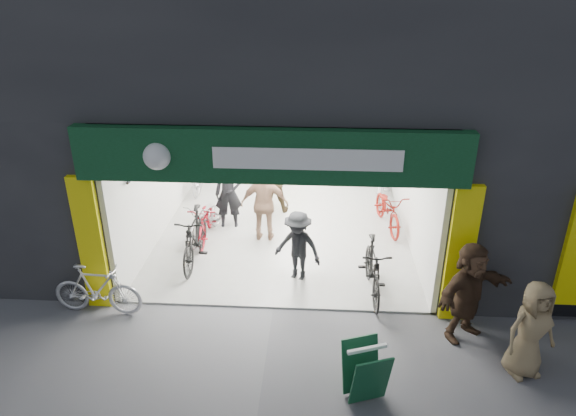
# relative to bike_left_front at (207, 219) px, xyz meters

# --- Properties ---
(ground) EXTENTS (60.00, 60.00, 0.00)m
(ground) POSITION_rel_bike_left_front_xyz_m (1.80, -2.77, -0.48)
(ground) COLOR #56565B
(ground) RESTS_ON ground
(building) EXTENTS (17.00, 10.27, 8.00)m
(building) POSITION_rel_bike_left_front_xyz_m (2.71, 2.22, 3.83)
(building) COLOR #232326
(building) RESTS_ON ground
(bike_left_front) EXTENTS (1.01, 1.93, 0.97)m
(bike_left_front) POSITION_rel_bike_left_front_xyz_m (0.00, 0.00, 0.00)
(bike_left_front) COLOR #A2A2A6
(bike_left_front) RESTS_ON ground
(bike_left_midfront) EXTENTS (0.59, 2.00, 1.20)m
(bike_left_midfront) POSITION_rel_bike_left_front_xyz_m (0.00, -1.17, 0.12)
(bike_left_midfront) COLOR black
(bike_left_midfront) RESTS_ON ground
(bike_left_midback) EXTENTS (0.72, 1.81, 0.94)m
(bike_left_midback) POSITION_rel_bike_left_front_xyz_m (0.00, -0.08, -0.02)
(bike_left_midback) COLOR maroon
(bike_left_midback) RESTS_ON ground
(bike_left_back) EXTENTS (0.72, 1.99, 1.17)m
(bike_left_back) POSITION_rel_bike_left_front_xyz_m (-0.70, 2.86, 0.10)
(bike_left_back) COLOR #A9A9AE
(bike_left_back) RESTS_ON ground
(bike_right_front) EXTENTS (0.61, 1.90, 1.13)m
(bike_right_front) POSITION_rel_bike_left_front_xyz_m (3.67, -2.17, 0.08)
(bike_right_front) COLOR black
(bike_right_front) RESTS_ON ground
(bike_right_mid) EXTENTS (0.97, 1.98, 1.00)m
(bike_right_mid) POSITION_rel_bike_left_front_xyz_m (4.30, 0.75, 0.02)
(bike_right_mid) COLOR maroon
(bike_right_mid) RESTS_ON ground
(bike_right_back) EXTENTS (0.75, 1.98, 1.16)m
(bike_right_back) POSITION_rel_bike_left_front_xyz_m (4.30, 2.60, 0.10)
(bike_right_back) COLOR #A3A4A8
(bike_right_back) RESTS_ON ground
(parked_bike) EXTENTS (1.68, 0.57, 1.00)m
(parked_bike) POSITION_rel_bike_left_front_xyz_m (-1.36, -3.07, 0.02)
(parked_bike) COLOR silver
(parked_bike) RESTS_ON ground
(customer_a) EXTENTS (0.71, 0.52, 1.80)m
(customer_a) POSITION_rel_bike_left_front_xyz_m (0.45, 0.55, 0.42)
(customer_a) COLOR black
(customer_a) RESTS_ON ground
(customer_b) EXTENTS (1.09, 0.94, 1.92)m
(customer_b) POSITION_rel_bike_left_front_xyz_m (1.37, 1.50, 0.47)
(customer_b) COLOR #3A2D1A
(customer_b) RESTS_ON ground
(customer_c) EXTENTS (1.12, 0.89, 1.52)m
(customer_c) POSITION_rel_bike_left_front_xyz_m (2.22, -1.73, 0.28)
(customer_c) COLOR black
(customer_c) RESTS_ON ground
(customer_d) EXTENTS (1.09, 0.46, 1.86)m
(customer_d) POSITION_rel_bike_left_front_xyz_m (1.39, -0.08, 0.45)
(customer_d) COLOR #9B745A
(customer_d) RESTS_ON ground
(pedestrian_near) EXTENTS (0.91, 0.72, 1.62)m
(pedestrian_near) POSITION_rel_bike_left_front_xyz_m (5.85, -4.19, 0.33)
(pedestrian_near) COLOR olive
(pedestrian_near) RESTS_ON ground
(pedestrian_far) EXTENTS (1.66, 1.37, 1.78)m
(pedestrian_far) POSITION_rel_bike_left_front_xyz_m (5.13, -3.33, 0.41)
(pedestrian_far) COLOR #3A271A
(pedestrian_far) RESTS_ON ground
(sandwich_board) EXTENTS (0.73, 0.74, 0.88)m
(sandwich_board) POSITION_rel_bike_left_front_xyz_m (3.33, -4.87, 0.00)
(sandwich_board) COLOR #104226
(sandwich_board) RESTS_ON ground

